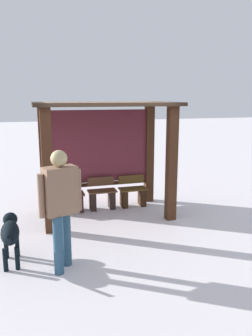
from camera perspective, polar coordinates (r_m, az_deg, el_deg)
The scene contains 7 objects.
ground_plane at distance 7.55m, azimuth -3.43°, elevation -7.84°, with size 60.00×60.00×0.00m, color white.
bus_shelter at distance 7.35m, azimuth -3.96°, elevation 5.22°, with size 2.93×1.78×2.46m.
bench_left_inside at distance 7.71m, azimuth -9.60°, elevation -5.34°, with size 0.65×0.40×0.71m.
bench_center_inside at distance 7.82m, azimuth -4.11°, elevation -4.84°, with size 0.65×0.34×0.73m.
bench_right_inside at distance 8.01m, azimuth 1.18°, elevation -4.46°, with size 0.65×0.36×0.72m.
person_walking at distance 4.97m, azimuth -11.07°, elevation -5.42°, with size 0.66×0.41×1.83m.
dog at distance 5.61m, azimuth -19.14°, elevation -10.30°, with size 0.30×1.05×0.69m.
Camera 1 is at (-1.55, -6.93, 2.56)m, focal length 35.75 mm.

